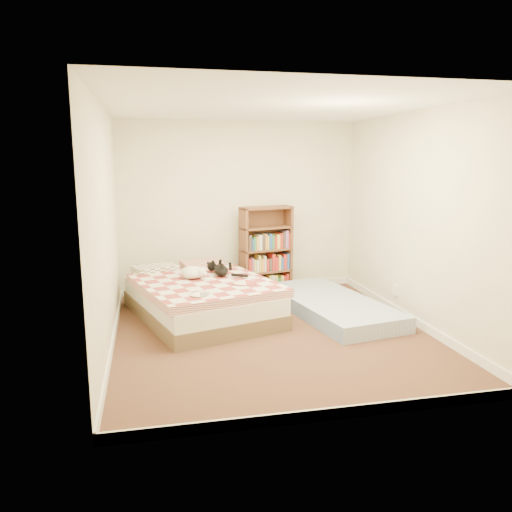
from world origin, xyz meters
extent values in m
cube|color=#482B1F|center=(0.00, 0.00, 0.00)|extent=(3.50, 4.00, 0.01)
cube|color=white|center=(0.00, 0.00, 2.50)|extent=(3.50, 4.00, 0.01)
cube|color=#F0E8C9|center=(0.00, 2.00, 1.25)|extent=(3.50, 0.01, 2.50)
cube|color=#F0E8C9|center=(0.00, -2.00, 1.25)|extent=(3.50, 0.01, 2.50)
cube|color=#F0E8C9|center=(-1.75, 0.00, 1.25)|extent=(0.01, 4.00, 2.50)
cube|color=#F0E8C9|center=(1.75, 0.00, 1.25)|extent=(0.01, 4.00, 2.50)
cube|color=white|center=(0.00, 1.99, 0.05)|extent=(3.50, 0.02, 0.10)
cube|color=white|center=(0.00, -1.99, 0.05)|extent=(3.50, 0.02, 0.10)
cube|color=white|center=(-1.74, 0.00, 0.05)|extent=(0.02, 4.00, 0.10)
cube|color=white|center=(1.74, 0.00, 0.05)|extent=(0.02, 4.00, 0.10)
cube|color=white|center=(1.74, 0.40, 0.30)|extent=(0.03, 0.09, 0.13)
cube|color=brown|center=(-0.72, 0.77, 0.09)|extent=(1.95, 2.36, 0.18)
cube|color=silver|center=(-0.72, 0.77, 0.28)|extent=(1.91, 2.31, 0.20)
cube|color=#9D3B3A|center=(-0.72, 0.77, 0.44)|extent=(1.91, 2.03, 0.10)
cube|color=slate|center=(-1.06, 1.53, 0.47)|extent=(0.64, 0.50, 0.15)
cube|color=#9D3B3A|center=(-0.38, 1.53, 0.47)|extent=(0.64, 0.50, 0.15)
cube|color=#512F1C|center=(-0.01, 1.74, 0.64)|extent=(0.10, 0.26, 1.28)
cube|color=#512F1C|center=(0.71, 1.74, 0.64)|extent=(0.10, 0.26, 1.28)
cube|color=#512F1C|center=(0.35, 1.86, 0.64)|extent=(0.75, 0.19, 1.28)
cube|color=#512F1C|center=(0.35, 1.74, 0.02)|extent=(0.81, 0.42, 0.03)
cube|color=#512F1C|center=(0.35, 1.74, 0.65)|extent=(0.81, 0.42, 0.03)
cube|color=#512F1C|center=(0.35, 1.74, 1.26)|extent=(0.81, 0.42, 0.03)
cube|color=#7691C6|center=(0.93, 0.57, 0.10)|extent=(1.32, 2.27, 0.19)
ellipsoid|color=black|center=(-0.44, 0.92, 0.55)|extent=(0.33, 0.44, 0.13)
sphere|color=black|center=(-0.44, 1.13, 0.57)|extent=(0.16, 0.16, 0.12)
cone|color=black|center=(-0.48, 1.17, 0.62)|extent=(0.05, 0.05, 0.05)
cone|color=black|center=(-0.40, 1.17, 0.62)|extent=(0.05, 0.05, 0.05)
cylinder|color=black|center=(-0.34, 0.65, 0.52)|extent=(0.13, 0.22, 0.04)
ellipsoid|color=silver|center=(-0.81, 0.82, 0.56)|extent=(0.30, 0.33, 0.15)
sphere|color=silver|center=(-0.72, 0.72, 0.58)|extent=(0.13, 0.13, 0.12)
sphere|color=silver|center=(-0.68, 0.68, 0.57)|extent=(0.06, 0.06, 0.05)
sphere|color=silver|center=(-0.93, 0.88, 0.55)|extent=(0.07, 0.07, 0.07)
camera|label=1|loc=(-1.31, -5.28, 1.94)|focal=35.00mm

